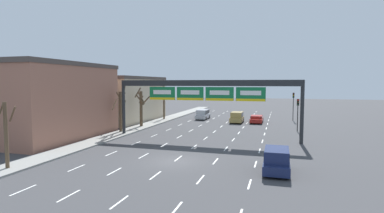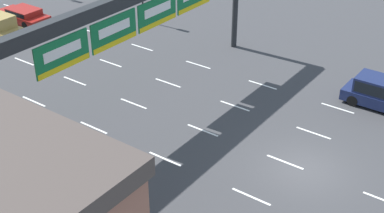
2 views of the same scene
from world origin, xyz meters
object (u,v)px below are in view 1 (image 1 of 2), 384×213
Objects in this scene: suv_silver at (203,114)px; traffic_light_mid_block at (293,101)px; suv_navy at (277,159)px; tree_bare_second at (121,108)px; tree_bare_third at (6,132)px; traffic_light_near_gantry at (298,108)px; sign_gantry at (205,89)px; suv_gold at (237,117)px; tree_bare_closest at (164,102)px; tree_bare_furthest at (141,106)px; car_red at (257,119)px.

traffic_light_mid_block is at bearing 7.92° from suv_silver.
tree_bare_second is (-20.04, 12.67, 2.26)m from suv_navy.
tree_bare_third is (-21.99, -37.44, -0.55)m from traffic_light_mid_block.
traffic_light_near_gantry is (2.51, 20.16, 2.20)m from suv_navy.
tree_bare_third is (-6.30, -35.26, 1.96)m from suv_silver.
traffic_light_mid_block is at bearing 85.69° from suv_navy.
sign_gantry is at bearing -141.04° from traffic_light_near_gantry.
suv_gold is at bearing 103.78° from suv_navy.
tree_bare_closest is 1.03× the size of tree_bare_furthest.
sign_gantry is 3.35× the size of tree_bare_second.
suv_navy is 0.82× the size of traffic_light_mid_block.
tree_bare_closest is at bearing 90.56° from tree_bare_furthest.
tree_bare_furthest is (-6.39, -12.16, 2.19)m from suv_silver.
suv_navy is at bearing -54.16° from tree_bare_closest.
traffic_light_mid_block is at bearing 12.78° from tree_bare_closest.
traffic_light_mid_block reaches higher than car_red.
tree_bare_third is at bearing -89.67° from tree_bare_closest.
suv_gold is 27.67m from suv_navy.
traffic_light_mid_block is 0.85× the size of tree_bare_furthest.
tree_bare_closest is 14.66m from tree_bare_second.
tree_bare_furthest reaches higher than suv_silver.
sign_gantry is at bearing -54.07° from tree_bare_closest.
tree_bare_furthest reaches higher than traffic_light_mid_block.
suv_gold is 7.43m from suv_silver.
car_red is (9.80, -2.45, -0.30)m from suv_silver.
traffic_light_near_gantry is 0.77× the size of tree_bare_furthest.
sign_gantry reaches higher than tree_bare_third.
car_red is at bearing 73.59° from sign_gantry.
tree_bare_closest reaches higher than car_red.
sign_gantry is 4.64× the size of suv_silver.
tree_bare_closest is at bearing -178.62° from car_red.
tree_bare_second reaches higher than car_red.
sign_gantry is 12.15m from tree_bare_second.
sign_gantry is at bearing 55.65° from tree_bare_third.
sign_gantry is 5.39× the size of suv_gold.
traffic_light_near_gantry is (10.75, 8.70, -2.68)m from sign_gantry.
suv_silver is 7.40m from tree_bare_closest.
suv_navy is 0.62× the size of tree_bare_second.
suv_silver is at bearing 147.59° from traffic_light_near_gantry.
traffic_light_mid_block is at bearing 38.21° from car_red.
traffic_light_near_gantry reaches higher than suv_silver.
traffic_light_near_gantry is at bearing 48.85° from tree_bare_third.
tree_bare_third reaches higher than suv_navy.
tree_bare_furthest reaches higher than tree_bare_third.
suv_silver is 13.91m from tree_bare_furthest.
suv_navy is at bearing -42.52° from tree_bare_furthest.
tree_bare_third is at bearing -124.35° from sign_gantry.
car_red is 8.00m from traffic_light_mid_block.
tree_bare_closest is at bearing 162.15° from traffic_light_near_gantry.
traffic_light_mid_block reaches higher than traffic_light_near_gantry.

